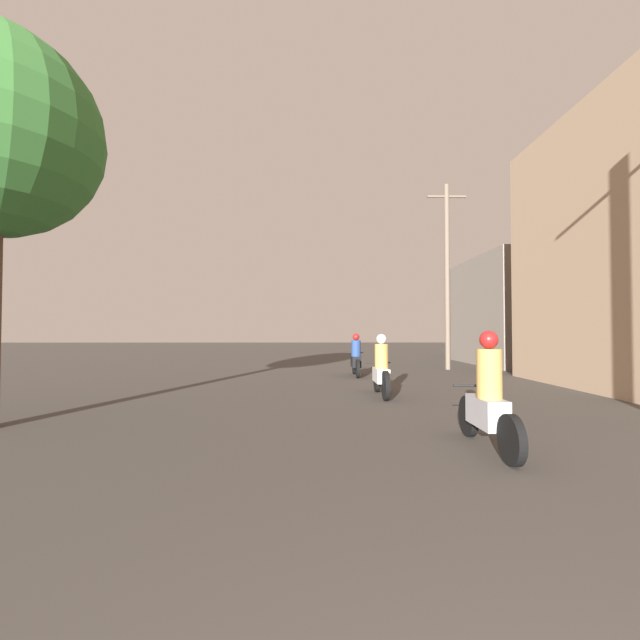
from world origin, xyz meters
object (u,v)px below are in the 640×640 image
at_px(motorcycle_silver, 488,402).
at_px(motorcycle_white, 381,371).
at_px(motorcycle_black, 356,359).
at_px(building_right_far, 529,311).
at_px(utility_pole_far, 447,272).

distance_m(motorcycle_silver, motorcycle_white, 4.70).
height_order(motorcycle_black, building_right_far, building_right_far).
relative_size(motorcycle_black, building_right_far, 0.28).
distance_m(motorcycle_black, utility_pole_far, 5.81).
relative_size(motorcycle_white, building_right_far, 0.29).
height_order(motorcycle_white, motorcycle_black, motorcycle_white).
bearing_deg(utility_pole_far, motorcycle_black, -147.70).
distance_m(motorcycle_silver, building_right_far, 16.77).
bearing_deg(utility_pole_far, building_right_far, 30.88).
height_order(motorcycle_white, utility_pole_far, utility_pole_far).
height_order(motorcycle_silver, motorcycle_white, motorcycle_silver).
distance_m(motorcycle_white, building_right_far, 13.34).
distance_m(building_right_far, utility_pole_far, 5.77).
xyz_separation_m(motorcycle_black, utility_pole_far, (4.00, 2.53, 3.38)).
xyz_separation_m(motorcycle_white, utility_pole_far, (3.83, 7.14, 3.37)).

